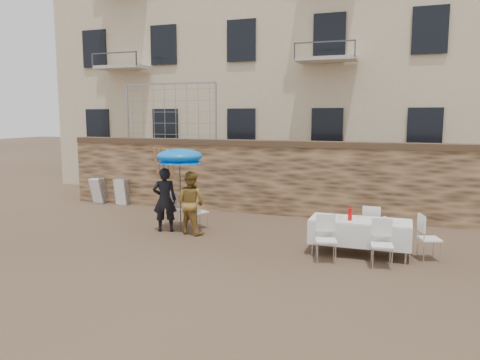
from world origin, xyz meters
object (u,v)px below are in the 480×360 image
(table_chair_back, at_px, (372,226))
(chair_stack_right, at_px, (124,191))
(table_chair_front_right, at_px, (382,244))
(banquet_table, at_px, (360,222))
(man_suit, at_px, (165,200))
(soda_bottle, at_px, (350,214))
(table_chair_front_left, at_px, (326,239))
(couple_chair_left, at_px, (175,209))
(table_chair_side, at_px, (429,237))
(woman_dress, at_px, (191,203))
(couple_chair_right, at_px, (198,211))
(umbrella, at_px, (180,159))
(chair_stack_left, at_px, (102,190))

(table_chair_back, height_order, chair_stack_right, table_chair_back)
(table_chair_front_right, xyz_separation_m, table_chair_back, (-0.30, 1.55, 0.00))
(chair_stack_right, bearing_deg, banquet_table, -21.90)
(man_suit, bearing_deg, table_chair_front_right, 142.77)
(soda_bottle, distance_m, table_chair_front_left, 0.84)
(couple_chair_left, xyz_separation_m, chair_stack_right, (-3.10, 2.26, -0.02))
(table_chair_side, bearing_deg, couple_chair_left, 63.19)
(woman_dress, relative_size, table_chair_back, 1.67)
(woman_dress, relative_size, soda_bottle, 6.16)
(man_suit, distance_m, table_chair_front_left, 4.53)
(couple_chair_right, relative_size, banquet_table, 0.46)
(banquet_table, height_order, table_chair_side, table_chair_side)
(couple_chair_right, relative_size, table_chair_front_left, 1.00)
(man_suit, distance_m, table_chair_front_right, 5.60)
(banquet_table, bearing_deg, table_chair_side, 4.09)
(woman_dress, bearing_deg, umbrella, -1.40)
(man_suit, height_order, table_chair_side, man_suit)
(couple_chair_right, height_order, chair_stack_right, couple_chair_right)
(table_chair_front_right, height_order, chair_stack_left, table_chair_front_right)
(umbrella, height_order, soda_bottle, umbrella)
(table_chair_side, bearing_deg, chair_stack_left, 54.22)
(table_chair_front_left, bearing_deg, umbrella, 147.66)
(woman_dress, bearing_deg, chair_stack_left, -16.06)
(couple_chair_right, xyz_separation_m, soda_bottle, (4.06, -1.13, 0.43))
(banquet_table, bearing_deg, chair_stack_right, 158.10)
(man_suit, distance_m, couple_chair_left, 0.65)
(table_chair_side, xyz_separation_m, chair_stack_left, (-10.36, 3.14, -0.02))
(table_chair_back, distance_m, chair_stack_left, 9.48)
(table_chair_front_left, bearing_deg, man_suit, 150.43)
(soda_bottle, bearing_deg, woman_dress, 171.75)
(table_chair_front_left, bearing_deg, couple_chair_left, 143.94)
(table_chair_front_right, bearing_deg, table_chair_back, 92.87)
(couple_chair_right, height_order, soda_bottle, soda_bottle)
(table_chair_back, xyz_separation_m, chair_stack_left, (-9.16, 2.44, -0.02))
(table_chair_back, bearing_deg, chair_stack_right, -12.91)
(chair_stack_right, bearing_deg, man_suit, -42.20)
(table_chair_front_left, distance_m, table_chair_side, 2.17)
(woman_dress, height_order, table_chair_front_left, woman_dress)
(umbrella, height_order, banquet_table, umbrella)
(table_chair_back, relative_size, chair_stack_right, 1.04)
(table_chair_side, distance_m, chair_stack_right, 9.97)
(woman_dress, distance_m, umbrella, 1.16)
(couple_chair_right, bearing_deg, table_chair_back, -152.77)
(couple_chair_left, relative_size, table_chair_side, 1.00)
(couple_chair_left, bearing_deg, table_chair_front_right, 167.21)
(soda_bottle, bearing_deg, couple_chair_right, 164.43)
(umbrella, bearing_deg, chair_stack_right, 142.25)
(man_suit, height_order, couple_chair_right, man_suit)
(man_suit, relative_size, umbrella, 0.83)
(man_suit, relative_size, banquet_table, 0.79)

